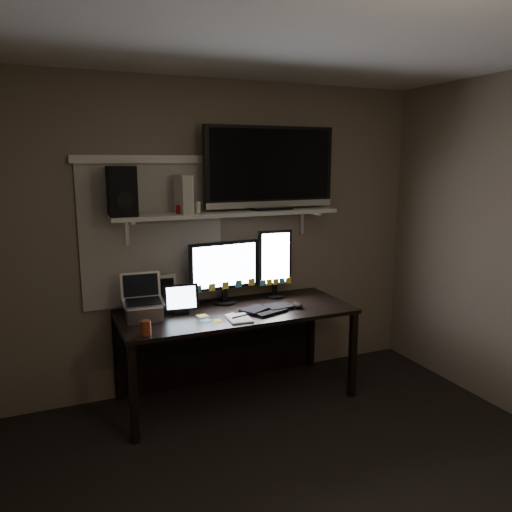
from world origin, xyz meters
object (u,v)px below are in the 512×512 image
monitor_landscape (224,272)px  game_console (183,194)px  laptop (143,298)px  speaker (122,191)px  mouse (298,305)px  cup (146,328)px  monitor_portrait (275,264)px  tablet (181,299)px  tv (270,168)px  desk (231,327)px  keyboard (267,308)px

monitor_landscape → game_console: (-0.33, -0.04, 0.63)m
laptop → game_console: 0.82m
game_console → speaker: bearing=174.4°
monitor_landscape → laptop: bearing=-170.8°
mouse → cup: (-1.22, -0.16, 0.03)m
monitor_portrait → tablet: (-0.85, -0.14, -0.18)m
monitor_landscape → mouse: (0.49, -0.35, -0.24)m
mouse → tv: size_ratio=0.10×
desk → cup: cup is taller
monitor_portrait → keyboard: size_ratio=1.41×
desk → mouse: mouse is taller
speaker → monitor_portrait: bearing=3.1°
cup → speaker: (-0.05, 0.47, 0.88)m
desk → monitor_portrait: bearing=12.8°
tv → game_console: size_ratio=3.85×
game_console → speaker: 0.45m
speaker → cup: bearing=-83.2°
monitor_portrait → keyboard: 0.47m
mouse → tablet: tablet is taller
desk → tv: bearing=11.9°
monitor_portrait → mouse: (0.03, -0.35, -0.27)m
cup → keyboard: bearing=11.4°
desk → speaker: (-0.80, 0.06, 1.10)m
monitor_portrait → cup: size_ratio=5.84×
monitor_landscape → cup: (-0.73, -0.50, -0.21)m
monitor_portrait → speaker: bearing=-176.2°
tablet → game_console: size_ratio=0.92×
monitor_landscape → desk: bearing=-84.6°
tablet → game_console: 0.79m
desk → mouse: bearing=-28.2°
laptop → tablet: bearing=11.5°
desk → keyboard: (0.22, -0.21, 0.19)m
tv → cup: bearing=-157.1°
keyboard → laptop: (-0.92, 0.13, 0.15)m
keyboard → game_console: (-0.57, 0.27, 0.88)m
desk → game_console: 1.13m
desk → monitor_portrait: monitor_portrait is taller
monitor_portrait → tablet: size_ratio=2.22×
desk → laptop: 0.78m
mouse → desk: bearing=153.2°
tablet → cup: (-0.33, -0.36, -0.06)m
tablet → monitor_landscape: bearing=24.4°
mouse → cup: 1.23m
laptop → speaker: bearing=126.5°
keyboard → speaker: (-1.01, 0.27, 0.91)m
mouse → monitor_portrait: bearing=97.0°
monitor_landscape → monitor_portrait: 0.45m
mouse → tablet: size_ratio=0.43×
monitor_portrait → laptop: size_ratio=1.79×
monitor_landscape → tablet: bearing=-166.3°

